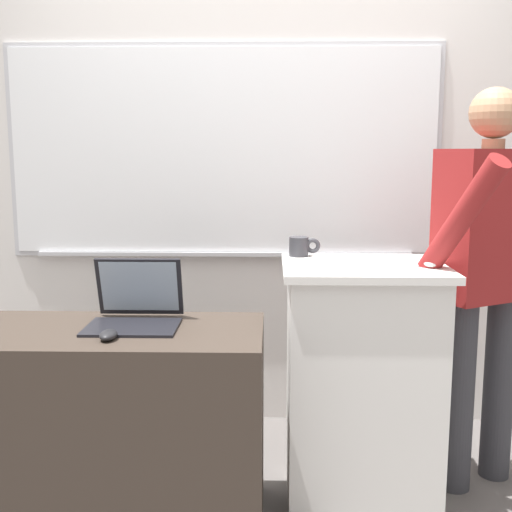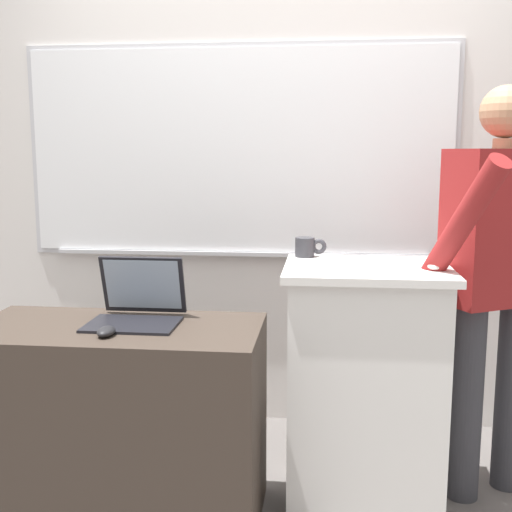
{
  "view_description": "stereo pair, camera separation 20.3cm",
  "coord_description": "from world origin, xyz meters",
  "px_view_note": "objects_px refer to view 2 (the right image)",
  "views": [
    {
      "loc": [
        0.05,
        -1.98,
        1.42
      ],
      "look_at": [
        -0.01,
        0.41,
        1.03
      ],
      "focal_mm": 45.0,
      "sensor_mm": 36.0,
      "label": 1
    },
    {
      "loc": [
        0.25,
        -1.97,
        1.42
      ],
      "look_at": [
        -0.01,
        0.41,
        1.03
      ],
      "focal_mm": 45.0,
      "sensor_mm": 36.0,
      "label": 2
    }
  ],
  "objects_px": {
    "side_desk": "(119,423)",
    "computer_mouse_by_keyboard": "(434,265)",
    "coffee_mug": "(306,247)",
    "wireless_keyboard": "(366,266)",
    "lectern_podium": "(364,385)",
    "laptop": "(139,301)",
    "computer_mouse_by_laptop": "(106,331)",
    "person_presenter": "(498,266)"
  },
  "relations": [
    {
      "from": "side_desk",
      "to": "computer_mouse_by_keyboard",
      "type": "xyz_separation_m",
      "value": [
        1.19,
        0.17,
        0.61
      ]
    },
    {
      "from": "computer_mouse_by_keyboard",
      "to": "coffee_mug",
      "type": "relative_size",
      "value": 0.75
    },
    {
      "from": "wireless_keyboard",
      "to": "lectern_podium",
      "type": "bearing_deg",
      "value": 82.99
    },
    {
      "from": "side_desk",
      "to": "laptop",
      "type": "distance_m",
      "value": 0.48
    },
    {
      "from": "side_desk",
      "to": "computer_mouse_by_laptop",
      "type": "bearing_deg",
      "value": -85.45
    },
    {
      "from": "person_presenter",
      "to": "computer_mouse_by_laptop",
      "type": "distance_m",
      "value": 1.54
    },
    {
      "from": "computer_mouse_by_keyboard",
      "to": "side_desk",
      "type": "bearing_deg",
      "value": -171.93
    },
    {
      "from": "wireless_keyboard",
      "to": "computer_mouse_by_keyboard",
      "type": "xyz_separation_m",
      "value": [
        0.25,
        0.01,
        0.01
      ]
    },
    {
      "from": "laptop",
      "to": "computer_mouse_by_laptop",
      "type": "xyz_separation_m",
      "value": [
        -0.05,
        -0.23,
        -0.06
      ]
    },
    {
      "from": "person_presenter",
      "to": "computer_mouse_by_laptop",
      "type": "height_order",
      "value": "person_presenter"
    },
    {
      "from": "lectern_podium",
      "to": "coffee_mug",
      "type": "relative_size",
      "value": 7.41
    },
    {
      "from": "person_presenter",
      "to": "side_desk",
      "type": "bearing_deg",
      "value": 165.02
    },
    {
      "from": "lectern_podium",
      "to": "coffee_mug",
      "type": "distance_m",
      "value": 0.62
    },
    {
      "from": "side_desk",
      "to": "person_presenter",
      "type": "xyz_separation_m",
      "value": [
        1.47,
        0.34,
        0.58
      ]
    },
    {
      "from": "side_desk",
      "to": "coffee_mug",
      "type": "bearing_deg",
      "value": 30.89
    },
    {
      "from": "lectern_podium",
      "to": "computer_mouse_by_keyboard",
      "type": "xyz_separation_m",
      "value": [
        0.24,
        -0.06,
        0.51
      ]
    },
    {
      "from": "person_presenter",
      "to": "computer_mouse_by_laptop",
      "type": "bearing_deg",
      "value": 169.92
    },
    {
      "from": "person_presenter",
      "to": "laptop",
      "type": "bearing_deg",
      "value": 161.67
    },
    {
      "from": "lectern_podium",
      "to": "person_presenter",
      "type": "distance_m",
      "value": 0.72
    },
    {
      "from": "wireless_keyboard",
      "to": "computer_mouse_by_keyboard",
      "type": "distance_m",
      "value": 0.25
    },
    {
      "from": "side_desk",
      "to": "person_presenter",
      "type": "height_order",
      "value": "person_presenter"
    },
    {
      "from": "side_desk",
      "to": "laptop",
      "type": "relative_size",
      "value": 3.22
    },
    {
      "from": "laptop",
      "to": "wireless_keyboard",
      "type": "relative_size",
      "value": 0.87
    },
    {
      "from": "person_presenter",
      "to": "coffee_mug",
      "type": "relative_size",
      "value": 12.65
    },
    {
      "from": "person_presenter",
      "to": "computer_mouse_by_keyboard",
      "type": "xyz_separation_m",
      "value": [
        -0.28,
        -0.18,
        0.03
      ]
    },
    {
      "from": "laptop",
      "to": "wireless_keyboard",
      "type": "bearing_deg",
      "value": 3.71
    },
    {
      "from": "person_presenter",
      "to": "wireless_keyboard",
      "type": "distance_m",
      "value": 0.56
    },
    {
      "from": "side_desk",
      "to": "wireless_keyboard",
      "type": "relative_size",
      "value": 2.82
    },
    {
      "from": "side_desk",
      "to": "computer_mouse_by_keyboard",
      "type": "relative_size",
      "value": 10.96
    },
    {
      "from": "laptop",
      "to": "wireless_keyboard",
      "type": "xyz_separation_m",
      "value": [
        0.88,
        0.06,
        0.14
      ]
    },
    {
      "from": "computer_mouse_by_laptop",
      "to": "computer_mouse_by_keyboard",
      "type": "relative_size",
      "value": 1.0
    },
    {
      "from": "lectern_podium",
      "to": "wireless_keyboard",
      "type": "bearing_deg",
      "value": -97.01
    },
    {
      "from": "side_desk",
      "to": "computer_mouse_by_laptop",
      "type": "distance_m",
      "value": 0.42
    },
    {
      "from": "computer_mouse_by_laptop",
      "to": "coffee_mug",
      "type": "height_order",
      "value": "coffee_mug"
    },
    {
      "from": "laptop",
      "to": "computer_mouse_by_laptop",
      "type": "bearing_deg",
      "value": -102.51
    },
    {
      "from": "lectern_podium",
      "to": "laptop",
      "type": "distance_m",
      "value": 0.96
    },
    {
      "from": "lectern_podium",
      "to": "side_desk",
      "type": "bearing_deg",
      "value": -166.68
    },
    {
      "from": "side_desk",
      "to": "laptop",
      "type": "height_order",
      "value": "laptop"
    },
    {
      "from": "person_presenter",
      "to": "laptop",
      "type": "xyz_separation_m",
      "value": [
        -1.41,
        -0.24,
        -0.12
      ]
    },
    {
      "from": "wireless_keyboard",
      "to": "coffee_mug",
      "type": "height_order",
      "value": "coffee_mug"
    },
    {
      "from": "lectern_podium",
      "to": "wireless_keyboard",
      "type": "xyz_separation_m",
      "value": [
        -0.01,
        -0.07,
        0.5
      ]
    },
    {
      "from": "laptop",
      "to": "computer_mouse_by_laptop",
      "type": "distance_m",
      "value": 0.24
    }
  ]
}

